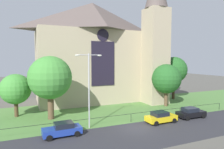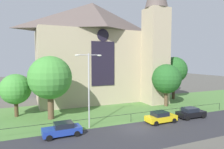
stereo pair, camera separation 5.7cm
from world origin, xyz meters
The scene contains 13 objects.
ground centered at (0.00, 10.00, 0.00)m, with size 160.00×160.00×0.00m, color #56544C.
road_asphalt centered at (0.00, -2.00, 0.00)m, with size 120.00×8.00×0.01m, color #2D2D33.
grass_verge centered at (0.00, 8.00, 0.00)m, with size 120.00×20.00×0.01m, color #517F3D.
church_building centered at (1.50, 18.56, 10.27)m, with size 23.20×16.20×26.00m.
iron_railing centered at (0.73, 2.50, 0.98)m, with size 33.91×0.07×1.13m.
tree_left_near centered at (-9.08, 8.20, 5.87)m, with size 6.07×6.07×8.95m.
tree_left_far centered at (-13.64, 11.47, 4.09)m, with size 4.45×4.45×6.34m.
tree_right_far centered at (16.90, 13.15, 6.20)m, with size 5.55×5.55×9.01m.
tree_right_near centered at (11.02, 8.18, 4.97)m, with size 5.28×5.28×7.63m.
streetlamp_near centered at (-5.18, 2.40, 5.76)m, with size 3.37×0.26×9.19m.
parked_car_blue centered at (-8.69, 1.00, 0.74)m, with size 4.25×2.12×1.51m.
parked_car_yellow centered at (4.22, 0.62, 0.74)m, with size 4.24×2.11×1.51m.
parked_car_black centered at (9.59, 0.73, 0.74)m, with size 4.23×2.09×1.51m.
Camera 1 is at (-12.28, -21.17, 8.44)m, focal length 32.44 mm.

